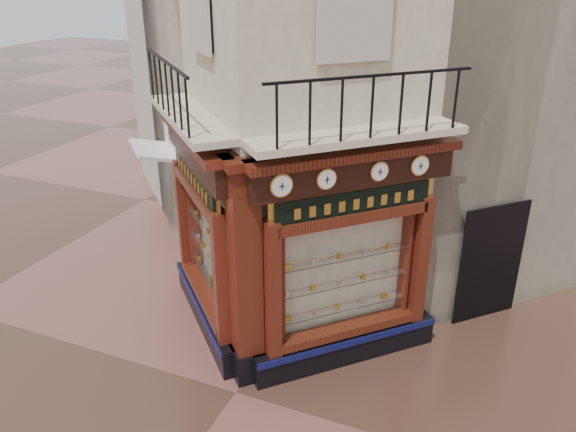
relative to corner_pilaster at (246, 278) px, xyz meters
The scene contains 14 objects.
ground 2.01m from the corner_pilaster, 90.00° to the right, with size 80.00×80.00×0.00m, color #452B20.
neighbour_left 9.21m from the corner_pilaster, 106.93° to the left, with size 8.00×8.00×11.00m, color #BBB4A3.
neighbour_right 9.21m from the corner_pilaster, 73.07° to the left, with size 8.00×8.00×11.00m, color #BBB4A3.
shopfront_left 1.77m from the corner_pilaster, 142.77° to the left, with size 2.86×2.86×3.98m.
shopfront_right 1.77m from the corner_pilaster, 37.23° to the left, with size 2.86×2.86×3.98m.
corner_pilaster is the anchor object (origin of this frame).
balcony 2.47m from the corner_pilaster, 90.00° to the left, with size 5.94×2.97×1.03m.
clock_a 1.79m from the corner_pilaster, ahead, with size 0.29×0.29×0.36m.
clock_b 2.10m from the corner_pilaster, 25.21° to the left, with size 0.27×0.27×0.34m.
clock_c 2.72m from the corner_pilaster, 33.51° to the left, with size 0.26×0.26×0.32m.
clock_d 3.33m from the corner_pilaster, 36.47° to the left, with size 0.28×0.28×0.34m.
awning 5.46m from the corner_pilaster, 140.62° to the left, with size 1.52×0.91×0.08m, color silver, non-canonical shape.
signboard_left 2.12m from the corner_pilaster, 145.25° to the left, with size 2.11×2.11×0.56m.
signboard_right 2.12m from the corner_pilaster, 34.75° to the left, with size 2.12×2.12×0.57m.
Camera 1 is at (3.65, -6.48, 6.53)m, focal length 35.00 mm.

